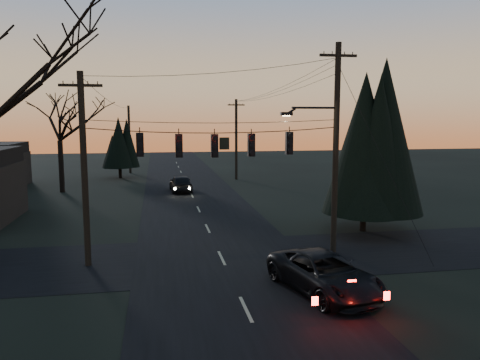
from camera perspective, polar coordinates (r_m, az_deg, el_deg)
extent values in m
cube|color=black|center=(31.84, -4.75, -4.27)|extent=(8.00, 120.00, 0.02)
cube|color=black|center=(22.21, -2.25, -9.51)|extent=(60.00, 7.00, 0.02)
cylinder|color=black|center=(21.20, -3.01, 6.41)|extent=(11.50, 0.04, 0.04)
cylinder|color=black|center=(28.16, 14.77, -4.42)|extent=(0.36, 0.36, 1.60)
cone|color=black|center=(27.62, 15.05, 3.89)|extent=(4.65, 4.65, 7.36)
cylinder|color=black|center=(44.14, -20.96, 1.54)|extent=(0.44, 0.44, 4.57)
cylinder|color=black|center=(52.99, -14.40, 1.11)|extent=(0.36, 0.36, 1.60)
cone|color=black|center=(52.74, -14.51, 4.45)|extent=(3.49, 3.49, 5.39)
imported|color=black|center=(18.14, 10.25, -11.19)|extent=(3.70, 5.71, 1.46)
imported|color=black|center=(42.00, -7.22, -0.40)|extent=(2.02, 4.52, 1.51)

